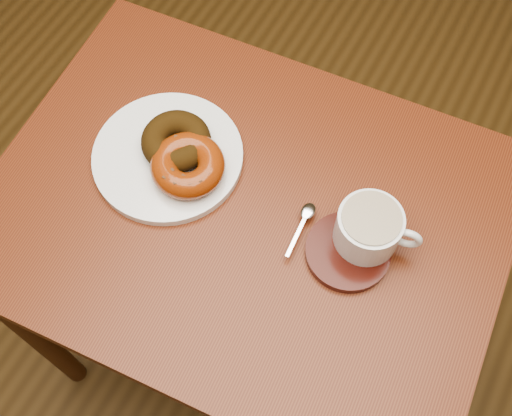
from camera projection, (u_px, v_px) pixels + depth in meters
The scene contains 8 objects.
ground at pixel (146, 383), 1.70m from camera, with size 6.00×6.00×0.00m, color brown.
cafe_table at pixel (246, 240), 1.16m from camera, with size 0.88×0.69×0.79m.
donut_plate at pixel (168, 156), 1.08m from camera, with size 0.25×0.25×0.02m, color white.
donut_cinnamon at pixel (176, 141), 1.06m from camera, with size 0.12×0.12×0.04m, color #35210A.
donut_caramel at pixel (188, 166), 1.04m from camera, with size 0.16×0.16×0.05m.
saucer at pixel (348, 252), 1.00m from camera, with size 0.13×0.13×0.01m, color #360D07.
coffee_cup at pixel (370, 228), 0.98m from camera, with size 0.13×0.10×0.07m.
teaspoon at pixel (306, 216), 1.02m from camera, with size 0.02×0.10×0.01m.
Camera 1 is at (0.43, -0.17, 1.72)m, focal length 45.00 mm.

